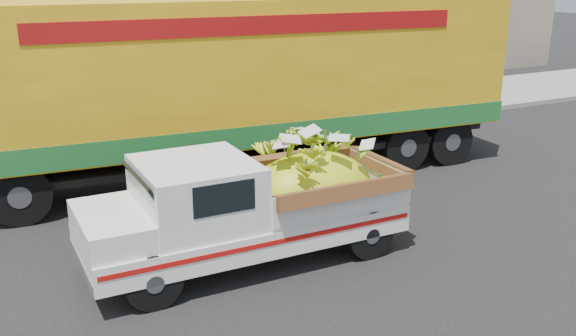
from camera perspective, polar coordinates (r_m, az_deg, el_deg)
ground at (r=10.01m, az=-5.53°, el=-8.69°), size 100.00×100.00×0.00m
curb at (r=15.71m, az=-14.34°, el=0.99°), size 60.00×0.25×0.15m
sidewalk at (r=17.69m, az=-15.95°, el=2.69°), size 60.00×4.00×0.14m
pickup_truck at (r=9.95m, az=-1.81°, el=-2.97°), size 4.94×1.83×1.73m
semi_trailer at (r=13.57m, az=-4.17°, el=7.80°), size 12.04×3.37×3.80m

